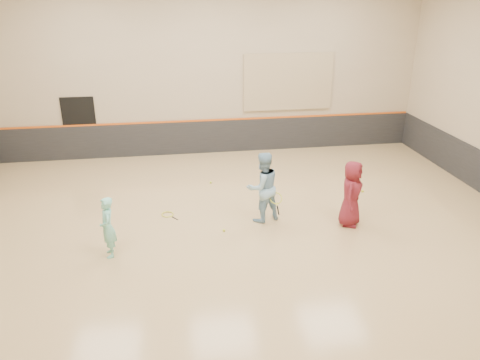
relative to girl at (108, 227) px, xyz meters
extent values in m
cube|color=tan|center=(2.95, 0.78, -0.80)|extent=(15.00, 12.00, 0.20)
cube|color=tan|center=(2.95, 6.79, 2.30)|extent=(15.00, 0.02, 6.00)
cube|color=tan|center=(2.95, -5.23, 2.30)|extent=(15.00, 0.02, 6.00)
cube|color=#232326|center=(2.95, 6.75, -0.10)|extent=(14.90, 0.04, 1.20)
cube|color=#D85914|center=(2.95, 6.74, 0.52)|extent=(14.90, 0.03, 0.06)
cube|color=tan|center=(5.75, 6.73, 1.80)|extent=(3.20, 0.08, 2.00)
cube|color=black|center=(-1.55, 6.76, 0.40)|extent=(1.10, 0.05, 2.20)
imported|color=#7FDCCA|center=(0.00, 0.00, 0.00)|extent=(0.42, 0.56, 1.41)
imported|color=#8BB8D7|center=(3.71, 1.18, 0.22)|extent=(1.08, 0.96, 1.84)
imported|color=maroon|center=(5.85, 0.60, 0.14)|extent=(0.89, 0.99, 1.69)
sphere|color=#DDEE37|center=(2.65, 0.70, -0.67)|extent=(0.07, 0.07, 0.07)
sphere|color=gold|center=(6.02, 0.36, 0.30)|extent=(0.07, 0.07, 0.07)
sphere|color=#C5E435|center=(2.64, 3.82, -0.67)|extent=(0.07, 0.07, 0.07)
camera|label=1|loc=(1.45, -9.45, 4.87)|focal=35.00mm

